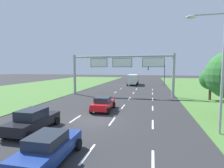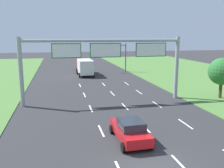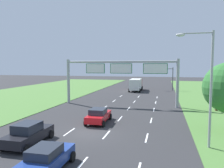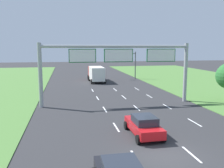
{
  "view_description": "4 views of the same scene",
  "coord_description": "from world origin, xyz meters",
  "px_view_note": "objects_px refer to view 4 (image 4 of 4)",
  "views": [
    {
      "loc": [
        5.12,
        -14.68,
        4.72
      ],
      "look_at": [
        -1.81,
        15.38,
        1.86
      ],
      "focal_mm": 28.0,
      "sensor_mm": 36.0,
      "label": 1
    },
    {
      "loc": [
        -4.75,
        -11.69,
        7.1
      ],
      "look_at": [
        0.74,
        13.54,
        2.09
      ],
      "focal_mm": 40.0,
      "sensor_mm": 36.0,
      "label": 2
    },
    {
      "loc": [
        6.62,
        -18.0,
        6.05
      ],
      "look_at": [
        -1.19,
        14.17,
        3.22
      ],
      "focal_mm": 35.0,
      "sensor_mm": 36.0,
      "label": 3
    },
    {
      "loc": [
        -5.72,
        -13.36,
        6.52
      ],
      "look_at": [
        -0.95,
        12.1,
        2.68
      ],
      "focal_mm": 40.0,
      "sensor_mm": 36.0,
      "label": 4
    }
  ],
  "objects_px": {
    "sign_gantry": "(119,61)",
    "traffic_light_mast": "(126,60)",
    "box_truck": "(96,73)",
    "car_near_red": "(144,125)"
  },
  "relations": [
    {
      "from": "car_near_red",
      "to": "traffic_light_mast",
      "type": "height_order",
      "value": "traffic_light_mast"
    },
    {
      "from": "box_truck",
      "to": "traffic_light_mast",
      "type": "distance_m",
      "value": 7.4
    },
    {
      "from": "box_truck",
      "to": "sign_gantry",
      "type": "xyz_separation_m",
      "value": [
        0.25,
        -19.46,
        3.37
      ]
    },
    {
      "from": "box_truck",
      "to": "sign_gantry",
      "type": "distance_m",
      "value": 19.75
    },
    {
      "from": "traffic_light_mast",
      "to": "car_near_red",
      "type": "bearing_deg",
      "value": -101.56
    },
    {
      "from": "box_truck",
      "to": "sign_gantry",
      "type": "bearing_deg",
      "value": -89.89
    },
    {
      "from": "car_near_red",
      "to": "sign_gantry",
      "type": "height_order",
      "value": "sign_gantry"
    },
    {
      "from": "sign_gantry",
      "to": "traffic_light_mast",
      "type": "distance_m",
      "value": 22.95
    },
    {
      "from": "sign_gantry",
      "to": "traffic_light_mast",
      "type": "height_order",
      "value": "sign_gantry"
    },
    {
      "from": "traffic_light_mast",
      "to": "box_truck",
      "type": "bearing_deg",
      "value": -158.49
    }
  ]
}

